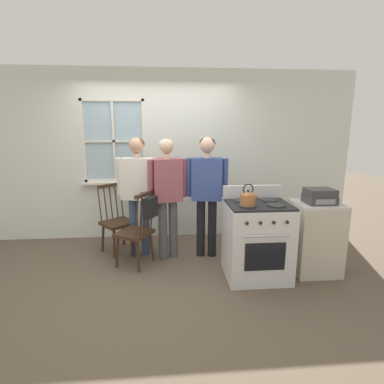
{
  "coord_description": "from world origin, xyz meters",
  "views": [
    {
      "loc": [
        0.14,
        -3.49,
        1.79
      ],
      "look_at": [
        0.45,
        0.19,
        1.0
      ],
      "focal_mm": 28.0,
      "sensor_mm": 36.0,
      "label": 1
    }
  ],
  "objects_px": {
    "person_adult_right": "(207,185)",
    "chair_near_wall": "(117,222)",
    "chair_by_window": "(136,233)",
    "side_counter": "(315,238)",
    "kettle": "(248,198)",
    "stereo": "(320,196)",
    "handbag": "(150,207)",
    "potted_plant": "(126,178)",
    "stove": "(257,239)",
    "person_elderly_left": "(138,185)",
    "person_teen_center": "(167,188)"
  },
  "relations": [
    {
      "from": "handbag",
      "to": "chair_by_window",
      "type": "bearing_deg",
      "value": 151.98
    },
    {
      "from": "person_adult_right",
      "to": "side_counter",
      "type": "height_order",
      "value": "person_adult_right"
    },
    {
      "from": "stove",
      "to": "handbag",
      "type": "relative_size",
      "value": 3.53
    },
    {
      "from": "chair_by_window",
      "to": "person_adult_right",
      "type": "bearing_deg",
      "value": 130.54
    },
    {
      "from": "person_adult_right",
      "to": "stove",
      "type": "relative_size",
      "value": 1.55
    },
    {
      "from": "person_adult_right",
      "to": "stereo",
      "type": "bearing_deg",
      "value": -16.51
    },
    {
      "from": "handbag",
      "to": "chair_near_wall",
      "type": "bearing_deg",
      "value": 131.32
    },
    {
      "from": "kettle",
      "to": "stereo",
      "type": "distance_m",
      "value": 0.94
    },
    {
      "from": "person_teen_center",
      "to": "stereo",
      "type": "relative_size",
      "value": 4.87
    },
    {
      "from": "chair_near_wall",
      "to": "handbag",
      "type": "bearing_deg",
      "value": -88.53
    },
    {
      "from": "potted_plant",
      "to": "chair_near_wall",
      "type": "bearing_deg",
      "value": -98.13
    },
    {
      "from": "person_elderly_left",
      "to": "stereo",
      "type": "xyz_separation_m",
      "value": [
        2.24,
        -0.76,
        -0.03
      ]
    },
    {
      "from": "chair_near_wall",
      "to": "side_counter",
      "type": "xyz_separation_m",
      "value": [
        2.57,
        -0.87,
        0.01
      ]
    },
    {
      "from": "handbag",
      "to": "side_counter",
      "type": "height_order",
      "value": "handbag"
    },
    {
      "from": "chair_by_window",
      "to": "chair_near_wall",
      "type": "xyz_separation_m",
      "value": [
        -0.32,
        0.49,
        0.0
      ]
    },
    {
      "from": "person_elderly_left",
      "to": "kettle",
      "type": "height_order",
      "value": "person_elderly_left"
    },
    {
      "from": "side_counter",
      "to": "person_elderly_left",
      "type": "bearing_deg",
      "value": 161.73
    },
    {
      "from": "stereo",
      "to": "person_teen_center",
      "type": "bearing_deg",
      "value": 161.88
    },
    {
      "from": "person_adult_right",
      "to": "side_counter",
      "type": "relative_size",
      "value": 1.86
    },
    {
      "from": "chair_near_wall",
      "to": "kettle",
      "type": "bearing_deg",
      "value": -72.62
    },
    {
      "from": "person_teen_center",
      "to": "side_counter",
      "type": "relative_size",
      "value": 1.84
    },
    {
      "from": "person_adult_right",
      "to": "side_counter",
      "type": "xyz_separation_m",
      "value": [
        1.29,
        -0.6,
        -0.57
      ]
    },
    {
      "from": "person_elderly_left",
      "to": "person_adult_right",
      "type": "xyz_separation_m",
      "value": [
        0.95,
        -0.14,
        0.0
      ]
    },
    {
      "from": "person_adult_right",
      "to": "side_counter",
      "type": "bearing_deg",
      "value": -15.76
    },
    {
      "from": "chair_by_window",
      "to": "side_counter",
      "type": "distance_m",
      "value": 2.29
    },
    {
      "from": "person_adult_right",
      "to": "chair_near_wall",
      "type": "bearing_deg",
      "value": 177.26
    },
    {
      "from": "person_elderly_left",
      "to": "stereo",
      "type": "distance_m",
      "value": 2.36
    },
    {
      "from": "potted_plant",
      "to": "person_elderly_left",
      "type": "bearing_deg",
      "value": -68.78
    },
    {
      "from": "kettle",
      "to": "stereo",
      "type": "height_order",
      "value": "kettle"
    },
    {
      "from": "stove",
      "to": "potted_plant",
      "type": "bearing_deg",
      "value": 139.83
    },
    {
      "from": "stereo",
      "to": "side_counter",
      "type": "bearing_deg",
      "value": 90.0
    },
    {
      "from": "handbag",
      "to": "side_counter",
      "type": "distance_m",
      "value": 2.1
    },
    {
      "from": "potted_plant",
      "to": "stereo",
      "type": "distance_m",
      "value": 2.88
    },
    {
      "from": "side_counter",
      "to": "chair_by_window",
      "type": "bearing_deg",
      "value": 170.3
    },
    {
      "from": "person_adult_right",
      "to": "stove",
      "type": "height_order",
      "value": "person_adult_right"
    },
    {
      "from": "handbag",
      "to": "stereo",
      "type": "xyz_separation_m",
      "value": [
        2.05,
        -0.3,
        0.16
      ]
    },
    {
      "from": "side_counter",
      "to": "chair_near_wall",
      "type": "bearing_deg",
      "value": 161.29
    },
    {
      "from": "chair_by_window",
      "to": "potted_plant",
      "type": "bearing_deg",
      "value": -138.74
    },
    {
      "from": "chair_by_window",
      "to": "kettle",
      "type": "bearing_deg",
      "value": 94.68
    },
    {
      "from": "handbag",
      "to": "side_counter",
      "type": "relative_size",
      "value": 0.34
    },
    {
      "from": "person_adult_right",
      "to": "handbag",
      "type": "height_order",
      "value": "person_adult_right"
    },
    {
      "from": "person_adult_right",
      "to": "kettle",
      "type": "relative_size",
      "value": 6.79
    },
    {
      "from": "person_teen_center",
      "to": "handbag",
      "type": "height_order",
      "value": "person_teen_center"
    },
    {
      "from": "handbag",
      "to": "side_counter",
      "type": "xyz_separation_m",
      "value": [
        2.05,
        -0.28,
        -0.37
      ]
    },
    {
      "from": "person_elderly_left",
      "to": "kettle",
      "type": "bearing_deg",
      "value": -20.58
    },
    {
      "from": "chair_near_wall",
      "to": "person_teen_center",
      "type": "height_order",
      "value": "person_teen_center"
    },
    {
      "from": "person_adult_right",
      "to": "side_counter",
      "type": "distance_m",
      "value": 1.53
    },
    {
      "from": "person_adult_right",
      "to": "handbag",
      "type": "bearing_deg",
      "value": -147.69
    },
    {
      "from": "kettle",
      "to": "stereo",
      "type": "xyz_separation_m",
      "value": [
        0.93,
        0.17,
        -0.04
      ]
    },
    {
      "from": "kettle",
      "to": "person_teen_center",
      "type": "bearing_deg",
      "value": 139.7
    }
  ]
}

